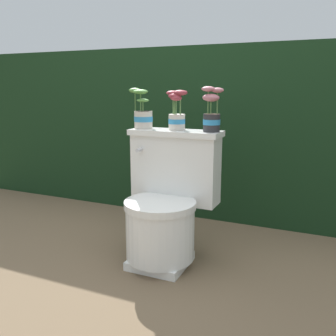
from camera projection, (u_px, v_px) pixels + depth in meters
ground_plane at (149, 259)px, 2.07m from camera, size 12.00×12.00×0.00m
hedge_backdrop at (212, 130)px, 2.94m from camera, size 4.05×0.74×1.20m
toilet at (167, 204)px, 2.01m from camera, size 0.51×0.48×0.70m
potted_plant_left at (143, 114)px, 2.10m from camera, size 0.13×0.11×0.23m
potted_plant_midleft at (177, 113)px, 2.02m from camera, size 0.13×0.09×0.22m
potted_plant_middle at (212, 114)px, 1.94m from camera, size 0.11×0.09×0.23m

